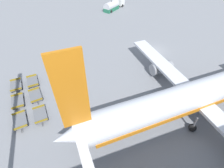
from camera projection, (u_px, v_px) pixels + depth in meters
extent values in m
plane|color=gray|center=(155.00, 51.00, 39.76)|extent=(500.00, 500.00, 0.00)
cylinder|color=silver|center=(207.00, 91.00, 24.89)|extent=(4.63, 38.60, 3.89)
cone|color=silver|center=(74.00, 135.00, 19.65)|extent=(3.79, 4.74, 3.70)
cube|color=orange|center=(72.00, 93.00, 15.53)|extent=(0.34, 2.93, 8.89)
cube|color=silver|center=(78.00, 131.00, 19.39)|extent=(9.73, 1.23, 0.24)
cube|color=silver|center=(197.00, 98.00, 25.06)|extent=(34.72, 3.28, 0.44)
cylinder|color=gray|center=(161.00, 68.00, 32.33)|extent=(2.17, 4.01, 2.09)
cube|color=orange|center=(206.00, 94.00, 25.35)|extent=(4.63, 34.74, 0.70)
cylinder|color=#56565B|center=(195.00, 123.00, 23.29)|extent=(0.24, 0.24, 2.20)
sphere|color=black|center=(192.00, 128.00, 24.04)|extent=(1.09, 1.09, 1.09)
cylinder|color=#56565B|center=(170.00, 95.00, 27.20)|extent=(0.24, 0.24, 2.20)
sphere|color=black|center=(168.00, 99.00, 27.94)|extent=(1.09, 1.09, 1.09)
cube|color=white|center=(120.00, 2.00, 60.53)|extent=(3.21, 3.20, 2.04)
cube|color=#236B4C|center=(111.00, 9.00, 57.98)|extent=(5.20, 6.12, 1.13)
cylinder|color=silver|center=(111.00, 5.00, 57.20)|extent=(5.10, 5.93, 2.41)
sphere|color=#333338|center=(111.00, 1.00, 56.39)|extent=(0.44, 0.44, 0.44)
sphere|color=black|center=(122.00, 6.00, 60.52)|extent=(0.90, 0.90, 0.90)
sphere|color=black|center=(117.00, 4.00, 61.47)|extent=(0.90, 0.90, 0.90)
sphere|color=black|center=(111.00, 11.00, 56.55)|extent=(0.90, 0.90, 0.90)
sphere|color=black|center=(106.00, 10.00, 57.49)|extent=(0.90, 0.90, 0.90)
cube|color=slate|center=(16.00, 85.00, 30.40)|extent=(3.06, 1.97, 0.10)
cube|color=olive|center=(16.00, 90.00, 29.30)|extent=(0.20, 1.78, 0.32)
cube|color=olive|center=(15.00, 79.00, 31.22)|extent=(0.20, 1.78, 0.32)
cube|color=#333338|center=(17.00, 92.00, 29.26)|extent=(0.70, 0.11, 0.06)
sphere|color=black|center=(12.00, 92.00, 29.73)|extent=(0.36, 0.36, 0.36)
sphere|color=black|center=(22.00, 89.00, 30.19)|extent=(0.36, 0.36, 0.36)
sphere|color=black|center=(12.00, 84.00, 31.12)|extent=(0.36, 0.36, 0.36)
sphere|color=black|center=(21.00, 82.00, 31.57)|extent=(0.36, 0.36, 0.36)
cube|color=slate|center=(17.00, 101.00, 27.62)|extent=(3.06, 1.98, 0.10)
cube|color=olive|center=(17.00, 107.00, 26.52)|extent=(0.20, 1.78, 0.32)
cube|color=olive|center=(17.00, 94.00, 28.44)|extent=(0.20, 1.78, 0.32)
cube|color=#333338|center=(18.00, 110.00, 26.48)|extent=(0.70, 0.11, 0.06)
sphere|color=black|center=(13.00, 109.00, 26.95)|extent=(0.36, 0.36, 0.36)
sphere|color=black|center=(24.00, 106.00, 27.41)|extent=(0.36, 0.36, 0.36)
sphere|color=black|center=(13.00, 100.00, 28.33)|extent=(0.36, 0.36, 0.36)
sphere|color=black|center=(23.00, 97.00, 28.79)|extent=(0.36, 0.36, 0.36)
cube|color=slate|center=(20.00, 121.00, 24.91)|extent=(3.14, 2.12, 0.10)
cube|color=olive|center=(20.00, 127.00, 23.83)|extent=(0.30, 1.77, 0.32)
cube|color=olive|center=(18.00, 113.00, 25.71)|extent=(0.30, 1.77, 0.32)
cube|color=#333338|center=(22.00, 131.00, 23.80)|extent=(0.70, 0.14, 0.06)
sphere|color=black|center=(16.00, 130.00, 24.23)|extent=(0.36, 0.36, 0.36)
sphere|color=black|center=(27.00, 125.00, 24.74)|extent=(0.36, 0.36, 0.36)
sphere|color=black|center=(14.00, 119.00, 25.58)|extent=(0.36, 0.36, 0.36)
sphere|color=black|center=(25.00, 115.00, 26.09)|extent=(0.36, 0.36, 0.36)
cube|color=slate|center=(32.00, 81.00, 31.15)|extent=(3.07, 2.00, 0.10)
cube|color=olive|center=(33.00, 85.00, 30.05)|extent=(0.21, 1.78, 0.32)
cube|color=olive|center=(31.00, 76.00, 31.97)|extent=(0.21, 1.78, 0.32)
cube|color=#333338|center=(34.00, 88.00, 30.01)|extent=(0.70, 0.11, 0.06)
sphere|color=black|center=(29.00, 88.00, 30.48)|extent=(0.36, 0.36, 0.36)
sphere|color=black|center=(38.00, 85.00, 30.95)|extent=(0.36, 0.36, 0.36)
sphere|color=black|center=(28.00, 81.00, 31.86)|extent=(0.36, 0.36, 0.36)
sphere|color=black|center=(37.00, 78.00, 32.33)|extent=(0.36, 0.36, 0.36)
cube|color=slate|center=(35.00, 95.00, 28.57)|extent=(3.16, 2.16, 0.10)
cube|color=olive|center=(37.00, 100.00, 27.50)|extent=(0.32, 1.77, 0.32)
cube|color=olive|center=(33.00, 89.00, 29.36)|extent=(0.32, 1.77, 0.32)
cube|color=#333338|center=(38.00, 103.00, 27.47)|extent=(0.70, 0.15, 0.06)
sphere|color=black|center=(32.00, 103.00, 27.89)|extent=(0.36, 0.36, 0.36)
sphere|color=black|center=(42.00, 99.00, 28.42)|extent=(0.36, 0.36, 0.36)
sphere|color=black|center=(30.00, 95.00, 29.23)|extent=(0.36, 0.36, 0.36)
sphere|color=black|center=(39.00, 92.00, 29.76)|extent=(0.36, 0.36, 0.36)
cube|color=slate|center=(40.00, 115.00, 25.70)|extent=(3.08, 2.01, 0.10)
cube|color=olive|center=(41.00, 121.00, 24.60)|extent=(0.22, 1.78, 0.32)
cube|color=olive|center=(38.00, 107.00, 26.51)|extent=(0.22, 1.78, 0.32)
cube|color=#333338|center=(42.00, 124.00, 24.56)|extent=(0.70, 0.12, 0.06)
sphere|color=black|center=(36.00, 123.00, 25.02)|extent=(0.36, 0.36, 0.36)
sphere|color=black|center=(47.00, 119.00, 25.50)|extent=(0.36, 0.36, 0.36)
sphere|color=black|center=(35.00, 113.00, 26.40)|extent=(0.36, 0.36, 0.36)
sphere|color=black|center=(45.00, 109.00, 26.87)|extent=(0.36, 0.36, 0.36)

